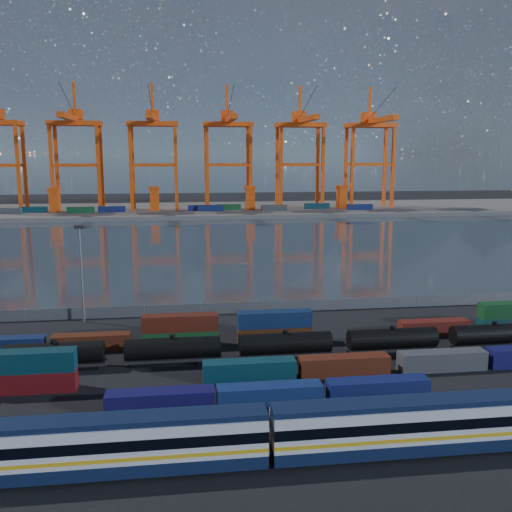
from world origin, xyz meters
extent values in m
plane|color=black|center=(0.00, 0.00, 0.00)|extent=(700.00, 700.00, 0.00)
plane|color=#2B353E|center=(0.00, 105.00, 0.01)|extent=(700.00, 700.00, 0.00)
cube|color=#514F4C|center=(0.00, 210.00, 1.00)|extent=(700.00, 70.00, 2.00)
cone|color=#1E2630|center=(-200.00, 1600.00, 260.00)|extent=(1100.00, 1100.00, 520.00)
cone|color=#1E2630|center=(200.00, 1600.00, 230.00)|extent=(1040.00, 1040.00, 460.00)
cone|color=#1E2630|center=(600.00, 1600.00, 190.00)|extent=(960.00, 960.00, 380.00)
cone|color=#1E2630|center=(950.00, 1600.00, 150.00)|extent=(840.00, 840.00, 300.00)
cube|color=silver|center=(-18.83, -22.43, 2.96)|extent=(25.51, 3.06, 3.88)
cube|color=#0F1A37|center=(-18.83, -22.43, 0.92)|extent=(25.51, 3.12, 1.22)
cube|color=#0F1A37|center=(-18.83, -22.43, 5.15)|extent=(25.51, 2.76, 0.51)
cube|color=gold|center=(-18.83, -22.43, 2.14)|extent=(25.54, 3.15, 0.37)
cube|color=black|center=(-18.83, -22.43, 3.37)|extent=(25.54, 3.15, 1.02)
cube|color=black|center=(-27.76, -22.43, 0.36)|extent=(3.06, 2.04, 0.71)
cube|color=black|center=(-9.91, -22.43, 0.36)|extent=(3.06, 2.04, 0.71)
cube|color=silver|center=(7.17, -22.43, 2.96)|extent=(25.51, 3.06, 3.88)
cube|color=#0F1A37|center=(7.17, -22.43, 0.92)|extent=(25.51, 3.12, 1.22)
cube|color=#0F1A37|center=(7.17, -22.43, 5.15)|extent=(25.51, 2.76, 0.51)
cube|color=gold|center=(7.17, -22.43, 2.14)|extent=(25.54, 3.15, 0.37)
cube|color=black|center=(7.17, -22.43, 3.37)|extent=(25.54, 3.15, 1.02)
cube|color=black|center=(-1.76, -22.43, 0.36)|extent=(3.06, 2.04, 0.71)
cube|color=black|center=(16.09, -22.43, 0.36)|extent=(3.06, 2.04, 0.71)
cube|color=#120F4C|center=(-16.08, -10.61, 1.29)|extent=(11.88, 2.42, 2.57)
cube|color=navy|center=(-3.90, -10.61, 1.29)|extent=(11.88, 2.42, 2.57)
cube|color=navy|center=(8.76, -10.61, 1.29)|extent=(11.88, 2.42, 2.57)
cube|color=#5E0E11|center=(-32.19, -2.59, 1.27)|extent=(11.72, 2.38, 2.54)
cube|color=#0B303C|center=(-32.19, -2.59, 3.81)|extent=(11.72, 2.38, 2.54)
cube|color=#0D3644|center=(-5.22, -2.59, 1.27)|extent=(11.72, 2.38, 2.54)
cube|color=#582111|center=(7.12, -2.59, 1.27)|extent=(11.72, 2.38, 2.54)
cube|color=#44464A|center=(20.44, -2.59, 1.27)|extent=(11.72, 2.38, 2.54)
cube|color=#0F214D|center=(-38.77, 11.43, 1.21)|extent=(11.16, 2.27, 2.42)
cube|color=#502110|center=(-26.62, 11.43, 1.21)|extent=(11.16, 2.27, 2.42)
cube|color=#155222|center=(-13.82, 11.43, 1.21)|extent=(11.16, 2.27, 2.42)
cube|color=#521B10|center=(-13.82, 11.43, 3.63)|extent=(11.16, 2.27, 2.42)
cube|color=#4E270F|center=(0.32, 11.43, 1.21)|extent=(11.16, 2.27, 2.42)
cube|color=#0F244C|center=(0.32, 11.43, 3.63)|extent=(11.16, 2.27, 2.42)
cube|color=maroon|center=(25.74, 11.43, 1.21)|extent=(11.16, 2.27, 2.42)
cube|color=#0B373B|center=(39.05, 11.43, 1.21)|extent=(11.16, 2.27, 2.42)
cylinder|color=black|center=(-30.34, 4.24, 2.27)|extent=(12.81, 2.86, 2.86)
cylinder|color=black|center=(-30.34, 4.24, 3.84)|extent=(0.79, 0.79, 0.49)
cube|color=black|center=(-30.34, 4.24, 0.69)|extent=(13.30, 1.97, 0.39)
cube|color=black|center=(-34.77, 4.24, 0.30)|extent=(2.46, 1.77, 0.59)
cube|color=black|center=(-25.90, 4.24, 0.30)|extent=(2.46, 1.77, 0.59)
cylinder|color=black|center=(-14.84, 4.24, 2.27)|extent=(12.81, 2.86, 2.86)
cylinder|color=black|center=(-14.84, 4.24, 3.84)|extent=(0.79, 0.79, 0.49)
cube|color=black|center=(-14.84, 4.24, 0.69)|extent=(13.30, 1.97, 0.39)
cube|color=black|center=(-19.27, 4.24, 0.30)|extent=(2.46, 1.77, 0.59)
cube|color=black|center=(-10.40, 4.24, 0.30)|extent=(2.46, 1.77, 0.59)
cylinder|color=black|center=(0.66, 4.24, 2.27)|extent=(12.81, 2.86, 2.86)
cylinder|color=black|center=(0.66, 4.24, 3.84)|extent=(0.79, 0.79, 0.49)
cube|color=black|center=(0.66, 4.24, 0.69)|extent=(13.30, 1.97, 0.39)
cube|color=black|center=(-3.77, 4.24, 0.30)|extent=(2.46, 1.77, 0.59)
cube|color=black|center=(5.10, 4.24, 0.30)|extent=(2.46, 1.77, 0.59)
cylinder|color=black|center=(16.16, 4.24, 2.27)|extent=(12.81, 2.86, 2.86)
cylinder|color=black|center=(16.16, 4.24, 3.84)|extent=(0.79, 0.79, 0.49)
cube|color=black|center=(16.16, 4.24, 0.69)|extent=(13.30, 1.97, 0.39)
cube|color=black|center=(11.73, 4.24, 0.30)|extent=(2.46, 1.77, 0.59)
cube|color=black|center=(20.60, 4.24, 0.30)|extent=(2.46, 1.77, 0.59)
cylinder|color=black|center=(31.66, 4.24, 2.27)|extent=(12.81, 2.86, 2.86)
cylinder|color=black|center=(31.66, 4.24, 3.84)|extent=(0.79, 0.79, 0.49)
cube|color=black|center=(31.66, 4.24, 0.69)|extent=(13.30, 1.97, 0.39)
cube|color=black|center=(27.23, 4.24, 0.30)|extent=(2.46, 1.77, 0.59)
cube|color=#595B5E|center=(0.00, 28.00, 1.00)|extent=(160.00, 0.06, 2.00)
cylinder|color=slate|center=(-40.00, 28.00, 1.10)|extent=(0.12, 0.12, 2.20)
cylinder|color=slate|center=(-30.00, 28.00, 1.10)|extent=(0.12, 0.12, 2.20)
cylinder|color=slate|center=(-20.00, 28.00, 1.10)|extent=(0.12, 0.12, 2.20)
cylinder|color=slate|center=(-10.00, 28.00, 1.10)|extent=(0.12, 0.12, 2.20)
cylinder|color=slate|center=(0.00, 28.00, 1.10)|extent=(0.12, 0.12, 2.20)
cylinder|color=slate|center=(10.00, 28.00, 1.10)|extent=(0.12, 0.12, 2.20)
cylinder|color=slate|center=(20.00, 28.00, 1.10)|extent=(0.12, 0.12, 2.20)
cylinder|color=slate|center=(30.00, 28.00, 1.10)|extent=(0.12, 0.12, 2.20)
cylinder|color=slate|center=(40.00, 28.00, 1.10)|extent=(0.12, 0.12, 2.20)
cylinder|color=slate|center=(-30.00, 26.00, 8.00)|extent=(0.36, 0.36, 16.00)
cube|color=black|center=(-30.00, 26.00, 16.30)|extent=(1.60, 0.40, 0.60)
cube|color=#EE4F10|center=(-84.76, 199.42, 20.94)|extent=(1.49, 1.49, 41.88)
cube|color=#EE4F10|center=(-84.76, 210.58, 20.94)|extent=(1.49, 1.49, 41.88)
cube|color=#EE4F10|center=(-95.00, 210.58, 23.04)|extent=(20.48, 1.30, 1.30)
cube|color=#EE4F10|center=(-70.24, 199.42, 20.94)|extent=(1.49, 1.49, 41.88)
cube|color=#EE4F10|center=(-70.24, 210.58, 20.94)|extent=(1.49, 1.49, 41.88)
cube|color=#EE4F10|center=(-49.76, 199.42, 20.94)|extent=(1.49, 1.49, 41.88)
cube|color=#EE4F10|center=(-49.76, 210.58, 20.94)|extent=(1.49, 1.49, 41.88)
cube|color=#EE4F10|center=(-60.00, 199.42, 23.04)|extent=(20.48, 1.30, 1.30)
cube|color=#EE4F10|center=(-60.00, 210.58, 23.04)|extent=(20.48, 1.30, 1.30)
cube|color=#EE4F10|center=(-60.00, 205.00, 41.88)|extent=(23.27, 13.03, 2.05)
cube|color=#EE4F10|center=(-60.00, 193.83, 43.75)|extent=(2.79, 44.68, 2.33)
cube|color=#EE4F10|center=(-60.00, 208.72, 46.07)|extent=(5.58, 7.45, 4.65)
cube|color=#EE4F10|center=(-60.00, 206.86, 53.05)|extent=(1.12, 1.12, 14.89)
cylinder|color=black|center=(-60.00, 191.60, 50.26)|extent=(0.22, 38.31, 12.64)
cube|color=#EE4F10|center=(-35.24, 199.42, 20.94)|extent=(1.49, 1.49, 41.88)
cube|color=#EE4F10|center=(-35.24, 210.58, 20.94)|extent=(1.49, 1.49, 41.88)
cube|color=#EE4F10|center=(-14.76, 199.42, 20.94)|extent=(1.49, 1.49, 41.88)
cube|color=#EE4F10|center=(-14.76, 210.58, 20.94)|extent=(1.49, 1.49, 41.88)
cube|color=#EE4F10|center=(-25.00, 199.42, 23.04)|extent=(20.48, 1.30, 1.30)
cube|color=#EE4F10|center=(-25.00, 210.58, 23.04)|extent=(20.48, 1.30, 1.30)
cube|color=#EE4F10|center=(-25.00, 205.00, 41.88)|extent=(23.27, 13.03, 2.05)
cube|color=#EE4F10|center=(-25.00, 193.83, 43.75)|extent=(2.79, 44.68, 2.33)
cube|color=#EE4F10|center=(-25.00, 208.72, 46.07)|extent=(5.58, 7.45, 4.65)
cube|color=#EE4F10|center=(-25.00, 206.86, 53.05)|extent=(1.12, 1.12, 14.89)
cylinder|color=black|center=(-25.00, 191.60, 50.26)|extent=(0.22, 38.31, 12.64)
cube|color=#EE4F10|center=(-0.24, 199.42, 20.94)|extent=(1.49, 1.49, 41.88)
cube|color=#EE4F10|center=(-0.24, 210.58, 20.94)|extent=(1.49, 1.49, 41.88)
cube|color=#EE4F10|center=(20.24, 199.42, 20.94)|extent=(1.49, 1.49, 41.88)
cube|color=#EE4F10|center=(20.24, 210.58, 20.94)|extent=(1.49, 1.49, 41.88)
cube|color=#EE4F10|center=(10.00, 199.42, 23.04)|extent=(20.48, 1.30, 1.30)
cube|color=#EE4F10|center=(10.00, 210.58, 23.04)|extent=(20.48, 1.30, 1.30)
cube|color=#EE4F10|center=(10.00, 205.00, 41.88)|extent=(23.27, 13.03, 2.05)
cube|color=#EE4F10|center=(10.00, 193.83, 43.75)|extent=(2.79, 44.68, 2.33)
cube|color=#EE4F10|center=(10.00, 208.72, 46.07)|extent=(5.58, 7.45, 4.65)
cube|color=#EE4F10|center=(10.00, 206.86, 53.05)|extent=(1.12, 1.12, 14.89)
cylinder|color=black|center=(10.00, 191.60, 50.26)|extent=(0.22, 38.31, 12.64)
cube|color=#EE4F10|center=(34.76, 199.42, 20.94)|extent=(1.49, 1.49, 41.88)
cube|color=#EE4F10|center=(34.76, 210.58, 20.94)|extent=(1.49, 1.49, 41.88)
cube|color=#EE4F10|center=(55.24, 199.42, 20.94)|extent=(1.49, 1.49, 41.88)
cube|color=#EE4F10|center=(55.24, 210.58, 20.94)|extent=(1.49, 1.49, 41.88)
cube|color=#EE4F10|center=(45.00, 199.42, 23.04)|extent=(20.48, 1.30, 1.30)
cube|color=#EE4F10|center=(45.00, 210.58, 23.04)|extent=(20.48, 1.30, 1.30)
cube|color=#EE4F10|center=(45.00, 205.00, 41.88)|extent=(23.27, 13.03, 2.05)
cube|color=#EE4F10|center=(45.00, 193.83, 43.75)|extent=(2.79, 44.68, 2.33)
cube|color=#EE4F10|center=(45.00, 208.72, 46.07)|extent=(5.58, 7.45, 4.65)
cube|color=#EE4F10|center=(45.00, 206.86, 53.05)|extent=(1.12, 1.12, 14.89)
cylinder|color=black|center=(45.00, 191.60, 50.26)|extent=(0.22, 38.31, 12.64)
cube|color=#EE4F10|center=(69.76, 199.42, 20.94)|extent=(1.49, 1.49, 41.88)
cube|color=#EE4F10|center=(69.76, 210.58, 20.94)|extent=(1.49, 1.49, 41.88)
cube|color=#EE4F10|center=(90.24, 199.42, 20.94)|extent=(1.49, 1.49, 41.88)
cube|color=#EE4F10|center=(90.24, 210.58, 20.94)|extent=(1.49, 1.49, 41.88)
cube|color=#EE4F10|center=(80.00, 199.42, 23.04)|extent=(20.48, 1.30, 1.30)
cube|color=#EE4F10|center=(80.00, 210.58, 23.04)|extent=(20.48, 1.30, 1.30)
cube|color=#EE4F10|center=(80.00, 205.00, 41.88)|extent=(23.27, 13.03, 2.05)
cube|color=#EE4F10|center=(80.00, 193.83, 43.75)|extent=(2.79, 44.68, 2.33)
cube|color=#EE4F10|center=(80.00, 208.72, 46.07)|extent=(5.58, 7.45, 4.65)
cube|color=#EE4F10|center=(80.00, 206.86, 53.05)|extent=(1.12, 1.12, 14.89)
cylinder|color=black|center=(80.00, 191.60, 50.26)|extent=(0.22, 38.31, 12.64)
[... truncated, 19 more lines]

